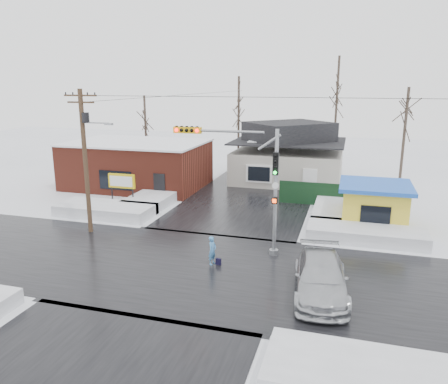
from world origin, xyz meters
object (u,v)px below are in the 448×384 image
(traffic_signal, at_px, (247,174))
(car, at_px, (321,278))
(marquee_sign, at_px, (122,182))
(utility_pole, at_px, (86,153))
(kiosk, at_px, (374,204))
(pedestrian, at_px, (212,251))

(traffic_signal, distance_m, car, 7.06)
(marquee_sign, bearing_deg, traffic_signal, -29.72)
(utility_pole, relative_size, car, 1.58)
(marquee_sign, height_order, car, marquee_sign)
(marquee_sign, height_order, kiosk, kiosk)
(kiosk, bearing_deg, utility_pole, -159.56)
(marquee_sign, relative_size, kiosk, 0.55)
(utility_pole, bearing_deg, marquee_sign, 100.13)
(traffic_signal, distance_m, pedestrian, 4.56)
(car, bearing_deg, pedestrian, 155.43)
(traffic_signal, bearing_deg, pedestrian, -120.99)
(car, bearing_deg, kiosk, 70.07)
(marquee_sign, relative_size, pedestrian, 1.66)
(traffic_signal, bearing_deg, kiosk, 44.84)
(kiosk, height_order, car, kiosk)
(traffic_signal, bearing_deg, utility_pole, 177.05)
(kiosk, xyz_separation_m, pedestrian, (-8.39, -9.22, -0.70))
(pedestrian, bearing_deg, utility_pole, 87.13)
(traffic_signal, xyz_separation_m, car, (4.41, -4.07, -3.71))
(kiosk, bearing_deg, pedestrian, -132.27)
(marquee_sign, distance_m, car, 19.09)
(kiosk, distance_m, pedestrian, 12.49)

